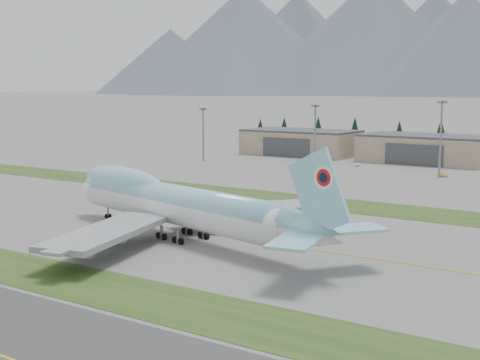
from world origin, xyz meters
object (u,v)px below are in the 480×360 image
Objects in this scene: boeing_747_freighter at (177,204)px; service_vehicle_a at (358,166)px; hangar_center at (425,149)px; hangar_left at (301,142)px; service_vehicle_b at (442,177)px.

service_vehicle_a is at bearing 112.03° from boeing_747_freighter.
hangar_center is (-3.07, 155.98, -1.29)m from boeing_747_freighter.
boeing_747_freighter is at bearing -105.08° from service_vehicle_a.
hangar_left is 1.00× the size of hangar_center.
boeing_747_freighter reaches higher than service_vehicle_a.
boeing_747_freighter reaches higher than hangar_left.
service_vehicle_b is (15.66, 117.79, -6.68)m from boeing_747_freighter.
hangar_center is 13.69× the size of service_vehicle_a.
hangar_center is 42.88m from service_vehicle_b.
hangar_left is 13.69× the size of service_vehicle_a.
service_vehicle_b is at bearing 95.81° from boeing_747_freighter.
service_vehicle_b is (35.46, -12.27, 0.00)m from service_vehicle_a.
hangar_center is at bearing 0.00° from hangar_left.
boeing_747_freighter is 131.73m from service_vehicle_a.
hangar_center is (55.00, 0.00, 0.00)m from hangar_left.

